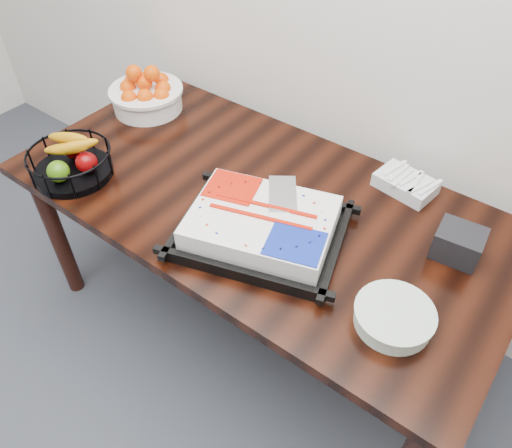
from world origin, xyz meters
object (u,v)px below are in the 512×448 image
Objects in this scene: table at (257,214)px; plate_stack at (394,317)px; napkin_box at (458,243)px; fruit_basket at (70,160)px; tangerine_bowl at (146,91)px; cake_tray at (262,226)px.

plate_stack reaches higher than table.
napkin_box reaches higher than plate_stack.
tangerine_bowl is at bearing 103.05° from fruit_basket.
napkin_box is (0.66, 0.15, 0.14)m from table.
napkin_box is at bearing -1.24° from tangerine_bowl.
cake_tray is 0.76m from fruit_basket.
tangerine_bowl is (-0.73, 0.18, 0.17)m from table.
cake_tray is at bearing -21.04° from tangerine_bowl.
tangerine_bowl reaches higher than table.
napkin_box is at bearing 29.54° from cake_tray.
tangerine_bowl reaches higher than napkin_box.
fruit_basket reaches higher than cake_tray.
cake_tray is 2.02× the size of fruit_basket.
tangerine_bowl is 0.51m from fruit_basket.
cake_tray is 0.61m from napkin_box.
fruit_basket is (-0.75, -0.16, 0.02)m from cake_tray.
plate_stack is 1.61× the size of napkin_box.
fruit_basket is 1.24m from plate_stack.
napkin_box is at bearing 19.90° from fruit_basket.
tangerine_bowl is 1.04× the size of fruit_basket.
table is at bearing 130.85° from cake_tray.
table is 0.66m from plate_stack.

